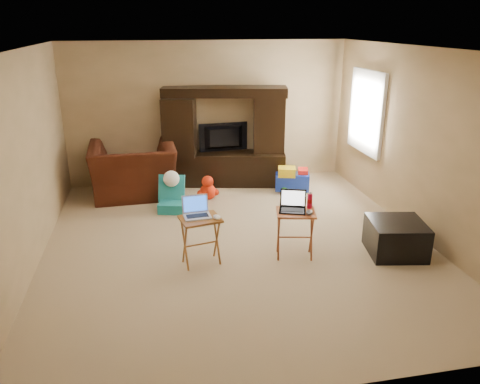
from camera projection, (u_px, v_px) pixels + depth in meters
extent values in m
plane|color=#C5AE88|center=(237.00, 243.00, 6.28)|extent=(5.50, 5.50, 0.00)
plane|color=silver|center=(237.00, 49.00, 5.42)|extent=(5.50, 5.50, 0.00)
plane|color=tan|center=(208.00, 113.00, 8.38)|extent=(5.00, 0.00, 5.00)
plane|color=tan|center=(309.00, 254.00, 3.31)|extent=(5.00, 0.00, 5.00)
plane|color=tan|center=(24.00, 164.00, 5.39)|extent=(0.00, 5.50, 5.50)
plane|color=tan|center=(419.00, 143.00, 6.30)|extent=(0.00, 5.50, 5.50)
plane|color=white|center=(367.00, 112.00, 7.67)|extent=(0.00, 1.20, 1.20)
cube|color=white|center=(366.00, 112.00, 7.67)|extent=(0.06, 1.14, 1.34)
cube|color=black|center=(225.00, 137.00, 8.28)|extent=(2.20, 0.96, 1.75)
imported|color=black|center=(224.00, 138.00, 8.36)|extent=(0.89, 0.18, 0.51)
imported|color=#421B0E|center=(134.00, 171.00, 7.83)|extent=(1.42, 1.26, 0.90)
cube|color=black|center=(396.00, 238.00, 5.93)|extent=(0.78, 0.78, 0.43)
cube|color=brown|center=(201.00, 241.00, 5.65)|extent=(0.53, 0.46, 0.60)
cube|color=#AA5129|center=(295.00, 234.00, 5.82)|extent=(0.54, 0.47, 0.61)
cube|color=silver|center=(197.00, 208.00, 5.52)|extent=(0.34, 0.29, 0.24)
cube|color=black|center=(293.00, 202.00, 5.68)|extent=(0.39, 0.36, 0.24)
ellipsoid|color=white|center=(217.00, 217.00, 5.50)|extent=(0.11, 0.14, 0.05)
ellipsoid|color=#3F3F44|center=(309.00, 213.00, 5.62)|extent=(0.12, 0.14, 0.05)
cylinder|color=red|center=(310.00, 201.00, 5.79)|extent=(0.06, 0.06, 0.19)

